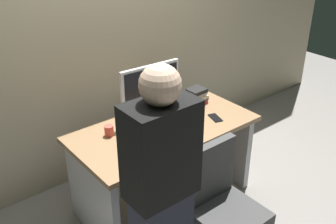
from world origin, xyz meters
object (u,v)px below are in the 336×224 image
(keyboard, at_px, (163,135))
(book_stack, at_px, (196,97))
(cell_phone, at_px, (215,118))
(person_at_desk, at_px, (161,195))
(monitor, at_px, (151,88))
(desk, at_px, (164,150))
(mouse, at_px, (191,123))
(cup_near_keyboard, at_px, (126,142))
(office_chair, at_px, (222,215))
(cup_by_monitor, at_px, (109,131))

(keyboard, xyz_separation_m, book_stack, (0.58, 0.26, 0.06))
(cell_phone, bearing_deg, keyboard, -167.90)
(person_at_desk, bearing_deg, book_stack, 39.27)
(keyboard, xyz_separation_m, cell_phone, (0.52, -0.05, -0.01))
(person_at_desk, bearing_deg, monitor, 56.20)
(desk, relative_size, person_at_desk, 0.91)
(monitor, relative_size, mouse, 5.41)
(person_at_desk, relative_size, book_stack, 7.64)
(desk, distance_m, cup_near_keyboard, 0.49)
(monitor, distance_m, cell_phone, 0.59)
(office_chair, distance_m, keyboard, 0.74)
(desk, xyz_separation_m, cell_phone, (0.42, -0.16, 0.23))
(office_chair, relative_size, cup_near_keyboard, 10.01)
(desk, height_order, cup_near_keyboard, cup_near_keyboard)
(book_stack, height_order, cell_phone, book_stack)
(cup_by_monitor, distance_m, cell_phone, 0.89)
(cell_phone, bearing_deg, monitor, 154.73)
(person_at_desk, xyz_separation_m, monitor, (0.63, 0.95, 0.16))
(desk, xyz_separation_m, person_at_desk, (-0.61, -0.75, 0.32))
(monitor, bearing_deg, book_stack, -6.94)
(person_at_desk, relative_size, monitor, 3.03)
(keyboard, distance_m, book_stack, 0.64)
(desk, distance_m, book_stack, 0.58)
(mouse, height_order, cup_near_keyboard, cup_near_keyboard)
(mouse, bearing_deg, keyboard, 179.21)
(cup_by_monitor, bearing_deg, office_chair, -71.86)
(cup_near_keyboard, bearing_deg, desk, 9.56)
(cup_by_monitor, relative_size, book_stack, 0.39)
(mouse, distance_m, cup_by_monitor, 0.66)
(mouse, bearing_deg, cup_near_keyboard, 175.07)
(person_at_desk, distance_m, cell_phone, 1.19)
(keyboard, bearing_deg, monitor, 67.08)
(office_chair, distance_m, person_at_desk, 0.65)
(office_chair, height_order, cup_by_monitor, office_chair)
(cup_by_monitor, bearing_deg, desk, -20.63)
(person_at_desk, bearing_deg, cell_phone, 29.58)
(office_chair, bearing_deg, cell_phone, 49.57)
(mouse, height_order, cup_by_monitor, cup_by_monitor)
(desk, xyz_separation_m, keyboard, (-0.10, -0.12, 0.24))
(monitor, bearing_deg, cup_near_keyboard, -147.74)
(keyboard, height_order, cup_by_monitor, cup_by_monitor)
(desk, relative_size, book_stack, 6.96)
(cup_near_keyboard, height_order, cell_phone, cup_near_keyboard)
(monitor, distance_m, keyboard, 0.42)
(desk, xyz_separation_m, monitor, (0.02, 0.20, 0.49))
(office_chair, bearing_deg, cup_near_keyboard, 112.63)
(desk, height_order, keyboard, keyboard)
(keyboard, bearing_deg, office_chair, -91.74)
(office_chair, xyz_separation_m, keyboard, (0.00, 0.66, 0.33))
(desk, bearing_deg, office_chair, -97.98)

